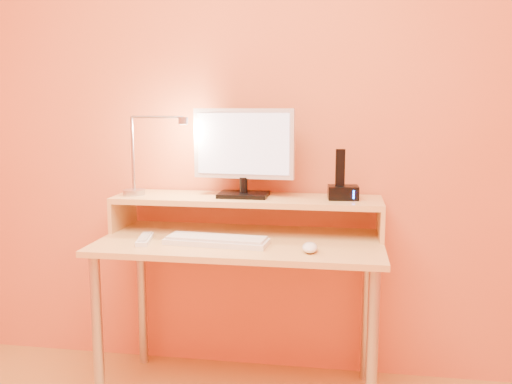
% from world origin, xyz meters
% --- Properties ---
extents(wall_back, '(3.00, 0.04, 2.50)m').
position_xyz_m(wall_back, '(0.00, 1.50, 1.25)').
color(wall_back, '#E27044').
rests_on(wall_back, floor).
extents(desk_leg_fl, '(0.04, 0.04, 0.69)m').
position_xyz_m(desk_leg_fl, '(-0.55, 0.93, 0.35)').
color(desk_leg_fl, '#ABACB4').
rests_on(desk_leg_fl, floor).
extents(desk_leg_fr, '(0.04, 0.04, 0.69)m').
position_xyz_m(desk_leg_fr, '(0.55, 0.93, 0.35)').
color(desk_leg_fr, '#ABACB4').
rests_on(desk_leg_fr, floor).
extents(desk_leg_bl, '(0.04, 0.04, 0.69)m').
position_xyz_m(desk_leg_bl, '(-0.55, 1.43, 0.35)').
color(desk_leg_bl, '#ABACB4').
rests_on(desk_leg_bl, floor).
extents(desk_leg_br, '(0.04, 0.04, 0.69)m').
position_xyz_m(desk_leg_br, '(0.55, 1.43, 0.35)').
color(desk_leg_br, '#ABACB4').
rests_on(desk_leg_br, floor).
extents(desk_lower, '(1.20, 0.60, 0.02)m').
position_xyz_m(desk_lower, '(0.00, 1.18, 0.71)').
color(desk_lower, tan).
rests_on(desk_lower, floor).
extents(shelf_riser_left, '(0.02, 0.30, 0.14)m').
position_xyz_m(shelf_riser_left, '(-0.59, 1.33, 0.79)').
color(shelf_riser_left, tan).
rests_on(shelf_riser_left, desk_lower).
extents(shelf_riser_right, '(0.02, 0.30, 0.14)m').
position_xyz_m(shelf_riser_right, '(0.59, 1.33, 0.79)').
color(shelf_riser_right, tan).
rests_on(shelf_riser_right, desk_lower).
extents(desk_shelf, '(1.20, 0.30, 0.02)m').
position_xyz_m(desk_shelf, '(0.00, 1.33, 0.87)').
color(desk_shelf, tan).
rests_on(desk_shelf, desk_lower).
extents(monitor_foot, '(0.22, 0.16, 0.02)m').
position_xyz_m(monitor_foot, '(-0.01, 1.33, 0.89)').
color(monitor_foot, black).
rests_on(monitor_foot, desk_shelf).
extents(monitor_neck, '(0.04, 0.04, 0.07)m').
position_xyz_m(monitor_neck, '(-0.01, 1.33, 0.93)').
color(monitor_neck, black).
rests_on(monitor_neck, monitor_foot).
extents(monitor_panel, '(0.46, 0.07, 0.31)m').
position_xyz_m(monitor_panel, '(-0.01, 1.34, 1.12)').
color(monitor_panel, silver).
rests_on(monitor_panel, monitor_neck).
extents(monitor_back, '(0.41, 0.04, 0.26)m').
position_xyz_m(monitor_back, '(-0.01, 1.36, 1.12)').
color(monitor_back, black).
rests_on(monitor_back, monitor_panel).
extents(monitor_screen, '(0.41, 0.03, 0.27)m').
position_xyz_m(monitor_screen, '(-0.01, 1.32, 1.12)').
color(monitor_screen, silver).
rests_on(monitor_screen, monitor_panel).
extents(lamp_base, '(0.10, 0.10, 0.02)m').
position_xyz_m(lamp_base, '(-0.52, 1.30, 0.89)').
color(lamp_base, '#ABACB4').
rests_on(lamp_base, desk_shelf).
extents(lamp_post, '(0.01, 0.01, 0.33)m').
position_xyz_m(lamp_post, '(-0.52, 1.30, 1.07)').
color(lamp_post, '#ABACB4').
rests_on(lamp_post, lamp_base).
extents(lamp_arm, '(0.24, 0.01, 0.01)m').
position_xyz_m(lamp_arm, '(-0.40, 1.30, 1.24)').
color(lamp_arm, '#ABACB4').
rests_on(lamp_arm, lamp_post).
extents(lamp_head, '(0.04, 0.04, 0.03)m').
position_xyz_m(lamp_head, '(-0.28, 1.30, 1.22)').
color(lamp_head, '#ABACB4').
rests_on(lamp_head, lamp_arm).
extents(lamp_bulb, '(0.03, 0.03, 0.00)m').
position_xyz_m(lamp_bulb, '(-0.28, 1.30, 1.20)').
color(lamp_bulb, '#FFEAC6').
rests_on(lamp_bulb, lamp_head).
extents(phone_dock, '(0.14, 0.11, 0.06)m').
position_xyz_m(phone_dock, '(0.43, 1.33, 0.91)').
color(phone_dock, black).
rests_on(phone_dock, desk_shelf).
extents(phone_handset, '(0.04, 0.03, 0.16)m').
position_xyz_m(phone_handset, '(0.41, 1.33, 1.02)').
color(phone_handset, black).
rests_on(phone_handset, phone_dock).
extents(phone_led, '(0.01, 0.00, 0.04)m').
position_xyz_m(phone_led, '(0.47, 1.28, 0.91)').
color(phone_led, blue).
rests_on(phone_led, phone_dock).
extents(keyboard, '(0.44, 0.17, 0.02)m').
position_xyz_m(keyboard, '(-0.08, 1.08, 0.73)').
color(keyboard, white).
rests_on(keyboard, desk_lower).
extents(mouse, '(0.07, 0.11, 0.04)m').
position_xyz_m(mouse, '(0.30, 1.02, 0.74)').
color(mouse, white).
rests_on(mouse, desk_lower).
extents(remote_control, '(0.08, 0.19, 0.02)m').
position_xyz_m(remote_control, '(-0.39, 1.08, 0.73)').
color(remote_control, white).
rests_on(remote_control, desk_lower).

